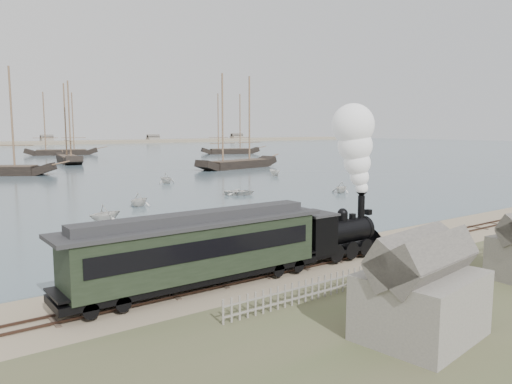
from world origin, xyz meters
TOP-DOWN VIEW (x-y plane):
  - ground at (0.00, 0.00)m, footprint 600.00×600.00m
  - rail_track at (0.00, -2.00)m, footprint 120.00×1.80m
  - picket_fence_west at (-6.50, -7.00)m, footprint 19.00×0.10m
  - shed_left at (-10.00, -13.00)m, footprint 5.00×4.00m
  - locomotive at (-2.19, -2.00)m, footprint 8.07×3.01m
  - passenger_coach at (-14.41, -2.00)m, footprint 15.36×2.96m
  - beached_dinghy at (-13.03, 0.51)m, footprint 4.57×5.04m
  - rowboat_1 at (-5.28, 27.00)m, footprint 3.66×3.81m
  - rowboat_2 at (3.27, 8.94)m, footprint 3.37×2.95m
  - rowboat_3 at (9.05, 28.13)m, footprint 4.57×4.83m
  - rowboat_4 at (21.30, 21.67)m, footprint 3.18×3.45m
  - rowboat_5 at (28.83, 45.48)m, footprint 3.32×1.77m
  - rowboat_7 at (7.54, 46.25)m, footprint 3.49×3.13m
  - rowboat_8 at (-11.74, 19.81)m, footprint 3.59×3.91m
  - schooner_3 at (8.82, 102.76)m, footprint 7.67×20.72m
  - schooner_4 at (33.36, 63.89)m, footprint 21.77×8.91m
  - schooner_5 at (64.69, 114.02)m, footprint 19.58×11.01m
  - schooner_8 at (17.32, 140.15)m, footprint 22.42×11.10m

SIDE VIEW (x-z plane):
  - ground at x=0.00m, z-range 0.00..0.00m
  - picket_fence_west at x=-6.50m, z-range -0.60..0.60m
  - shed_left at x=-10.00m, z-range -2.05..2.05m
  - rail_track at x=0.00m, z-range -0.04..0.12m
  - beached_dinghy at x=-13.03m, z-range 0.00..0.86m
  - rowboat_3 at x=9.05m, z-range 0.06..0.87m
  - rowboat_5 at x=28.83m, z-range 0.06..1.28m
  - rowboat_2 at x=3.27m, z-range 0.06..1.33m
  - rowboat_4 at x=21.30m, z-range 0.06..1.57m
  - rowboat_1 at x=-5.28m, z-range 0.06..1.61m
  - rowboat_7 at x=7.54m, z-range 0.06..1.72m
  - rowboat_8 at x=-11.74m, z-range 0.06..1.80m
  - passenger_coach at x=-14.41m, z-range 0.48..4.21m
  - locomotive at x=-2.19m, z-range -0.40..9.66m
  - schooner_3 at x=8.82m, z-range 0.06..20.06m
  - schooner_4 at x=33.36m, z-range 0.06..20.06m
  - schooner_5 at x=64.69m, z-range 0.06..20.06m
  - schooner_8 at x=17.32m, z-range 0.06..20.06m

